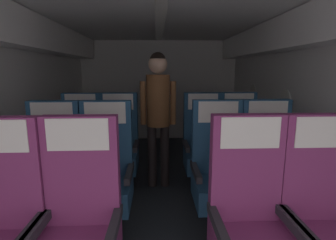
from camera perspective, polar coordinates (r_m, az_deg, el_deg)
The scene contains 14 objects.
ground at distance 3.01m, azimuth -1.34°, elevation -17.89°, with size 3.45×5.99×0.02m, color #23282D.
fuselage_shell at distance 2.90m, azimuth -1.55°, elevation 12.01°, with size 3.33×5.64×2.10m.
seat_a_left_aisle at distance 1.81m, azimuth -18.98°, elevation -21.68°, with size 0.50×0.51×1.16m.
seat_a_right_aisle at distance 2.04m, azimuth 31.07°, elevation -18.82°, with size 0.50×0.51×1.16m.
seat_a_right_window at distance 1.84m, azimuth 17.67°, elevation -21.03°, with size 0.50×0.51×1.16m.
seat_b_left_window at distance 2.66m, azimuth -23.99°, elevation -11.23°, with size 0.50×0.51×1.16m.
seat_b_left_aisle at distance 2.52m, azimuth -13.51°, elevation -11.76°, with size 0.50×0.51×1.16m.
seat_b_right_aisle at distance 2.71m, azimuth 21.12°, elevation -10.59°, with size 0.50×0.51×1.16m.
seat_b_right_window at distance 2.55m, azimuth 11.01°, elevation -11.39°, with size 0.50×0.51×1.16m.
seat_c_left_window at distance 3.42m, azimuth -18.61°, elevation -5.97°, with size 0.50×0.51×1.16m.
seat_c_left_aisle at distance 3.33m, azimuth -10.80°, elevation -6.04°, with size 0.50×0.51×1.16m.
seat_c_right_aisle at distance 3.46m, azimuth 15.38°, elevation -5.60°, with size 0.50×0.51×1.16m.
seat_c_right_window at distance 3.32m, azimuth 7.74°, elevation -5.98°, with size 0.50×0.51×1.16m.
flight_attendant at distance 3.11m, azimuth -2.19°, elevation 3.17°, with size 0.43×0.28×1.65m.
Camera 1 is at (-0.05, 0.16, 1.44)m, focal length 27.64 mm.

